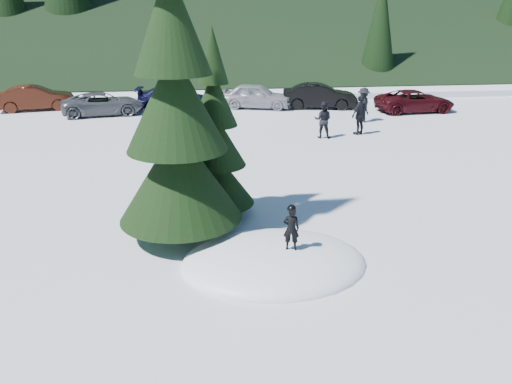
{
  "coord_description": "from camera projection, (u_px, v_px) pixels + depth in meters",
  "views": [
    {
      "loc": [
        -1.74,
        -10.52,
        5.76
      ],
      "look_at": [
        -0.18,
        2.04,
        1.1
      ],
      "focal_mm": 35.0,
      "sensor_mm": 36.0,
      "label": 1
    }
  ],
  "objects": [
    {
      "name": "spruce_short",
      "position": [
        215.0,
        146.0,
        14.1
      ],
      "size": [
        2.2,
        2.2,
        5.37
      ],
      "color": "#321F10",
      "rests_on": "ground"
    },
    {
      "name": "car_6",
      "position": [
        415.0,
        101.0,
        29.42
      ],
      "size": [
        4.74,
        2.45,
        1.28
      ],
      "primitive_type": "imported",
      "rotation": [
        0.0,
        0.0,
        1.64
      ],
      "color": "#370A0F",
      "rests_on": "ground"
    },
    {
      "name": "car_5",
      "position": [
        320.0,
        96.0,
        30.45
      ],
      "size": [
        4.72,
        2.33,
        1.49
      ],
      "primitive_type": "imported",
      "rotation": [
        0.0,
        0.0,
        1.4
      ],
      "color": "black",
      "rests_on": "ground"
    },
    {
      "name": "car_1",
      "position": [
        35.0,
        98.0,
        29.88
      ],
      "size": [
        4.66,
        2.42,
        1.46
      ],
      "primitive_type": "imported",
      "rotation": [
        0.0,
        0.0,
        1.78
      ],
      "color": "#3B150A",
      "rests_on": "ground"
    },
    {
      "name": "car_4",
      "position": [
        256.0,
        96.0,
        30.46
      ],
      "size": [
        4.73,
        2.97,
        1.5
      ],
      "primitive_type": "imported",
      "rotation": [
        0.0,
        0.0,
        1.28
      ],
      "color": "#999BA2",
      "rests_on": "ground"
    },
    {
      "name": "child_skier",
      "position": [
        291.0,
        229.0,
        11.49
      ],
      "size": [
        0.42,
        0.32,
        1.04
      ],
      "primitive_type": "imported",
      "rotation": [
        0.0,
        0.0,
        2.94
      ],
      "color": "black",
      "rests_on": "snow_mound"
    },
    {
      "name": "ground",
      "position": [
        274.0,
        264.0,
        11.99
      ],
      "size": [
        200.0,
        200.0,
        0.0
      ],
      "primitive_type": "plane",
      "color": "white",
      "rests_on": "ground"
    },
    {
      "name": "car_2",
      "position": [
        103.0,
        104.0,
        28.57
      ],
      "size": [
        4.9,
        2.92,
        1.28
      ],
      "primitive_type": "imported",
      "rotation": [
        0.0,
        0.0,
        1.75
      ],
      "color": "#4E5056",
      "rests_on": "ground"
    },
    {
      "name": "adult_2",
      "position": [
        363.0,
        105.0,
        26.74
      ],
      "size": [
        1.23,
        1.35,
        1.82
      ],
      "primitive_type": "imported",
      "rotation": [
        0.0,
        0.0,
        4.1
      ],
      "color": "black",
      "rests_on": "ground"
    },
    {
      "name": "adult_1",
      "position": [
        360.0,
        115.0,
        23.99
      ],
      "size": [
        1.18,
        0.96,
        1.88
      ],
      "primitive_type": "imported",
      "rotation": [
        0.0,
        0.0,
        3.68
      ],
      "color": "black",
      "rests_on": "ground"
    },
    {
      "name": "car_3",
      "position": [
        174.0,
        97.0,
        30.5
      ],
      "size": [
        4.61,
        2.13,
        1.3
      ],
      "primitive_type": "imported",
      "rotation": [
        0.0,
        0.0,
        1.5
      ],
      "color": "black",
      "rests_on": "ground"
    },
    {
      "name": "adult_0",
      "position": [
        323.0,
        120.0,
        23.39
      ],
      "size": [
        1.0,
        0.89,
        1.71
      ],
      "primitive_type": "imported",
      "rotation": [
        0.0,
        0.0,
        2.8
      ],
      "color": "black",
      "rests_on": "ground"
    },
    {
      "name": "spruce_tall",
      "position": [
        176.0,
        114.0,
        12.26
      ],
      "size": [
        3.2,
        3.2,
        8.6
      ],
      "color": "#321F10",
      "rests_on": "ground"
    },
    {
      "name": "snow_mound",
      "position": [
        274.0,
        264.0,
        11.99
      ],
      "size": [
        4.48,
        3.52,
        0.96
      ],
      "primitive_type": "ellipsoid",
      "color": "white",
      "rests_on": "ground"
    }
  ]
}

